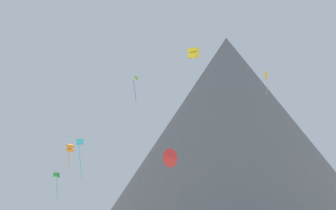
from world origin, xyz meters
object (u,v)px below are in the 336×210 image
at_px(rock_massif, 227,145).
at_px(kite_yellow_mid, 194,53).
at_px(kite_gold_high, 266,78).
at_px(kite_lime_high, 136,82).
at_px(kite_red_low, 171,158).
at_px(kite_orange_mid, 70,148).
at_px(kite_green_low, 56,176).
at_px(kite_cyan_low, 80,150).

distance_m(rock_massif, kite_yellow_mid, 62.37).
bearing_deg(kite_gold_high, kite_lime_high, 15.10).
distance_m(kite_gold_high, kite_yellow_mid, 35.68).
distance_m(kite_gold_high, kite_red_low, 38.17).
bearing_deg(kite_orange_mid, kite_green_low, 75.52).
xyz_separation_m(kite_lime_high, kite_green_low, (-15.76, 7.92, -15.51)).
xyz_separation_m(rock_massif, kite_yellow_mid, (-7.66, -61.90, -0.82)).
relative_size(kite_gold_high, kite_green_low, 0.92).
relative_size(kite_gold_high, kite_orange_mid, 1.35).
distance_m(kite_cyan_low, kite_orange_mid, 10.04).
bearing_deg(kite_red_low, kite_gold_high, 15.63).
bearing_deg(kite_orange_mid, kite_lime_high, 20.86).
bearing_deg(kite_green_low, kite_cyan_low, -57.33).
height_order(rock_massif, kite_cyan_low, rock_massif).
xyz_separation_m(kite_red_low, kite_orange_mid, (-15.30, 10.85, 3.31)).
bearing_deg(kite_yellow_mid, kite_cyan_low, 8.82).
bearing_deg(kite_cyan_low, kite_orange_mid, -11.39).
bearing_deg(kite_green_low, kite_lime_high, -16.49).
xyz_separation_m(kite_cyan_low, kite_green_low, (-11.98, 28.98, 0.35)).
relative_size(kite_cyan_low, kite_green_low, 0.99).
height_order(kite_gold_high, kite_yellow_mid, kite_gold_high).
bearing_deg(kite_gold_high, kite_orange_mid, 31.07).
bearing_deg(kite_lime_high, kite_cyan_low, 61.24).
bearing_deg(kite_red_low, kite_orange_mid, 100.19).
relative_size(kite_yellow_mid, kite_green_low, 0.29).
bearing_deg(rock_massif, kite_gold_high, -78.88).
distance_m(kite_gold_high, kite_orange_mid, 39.67).
bearing_deg(kite_yellow_mid, kite_gold_high, -83.13).
xyz_separation_m(rock_massif, kite_cyan_low, (-21.88, -56.46, -11.04)).
distance_m(kite_lime_high, kite_orange_mid, 19.97).
xyz_separation_m(kite_gold_high, kite_red_low, (-16.35, -28.44, -19.52)).
relative_size(kite_lime_high, kite_gold_high, 1.08).
height_order(kite_cyan_low, kite_yellow_mid, kite_yellow_mid).
xyz_separation_m(kite_gold_high, kite_green_low, (-39.72, 2.35, -17.74)).
bearing_deg(kite_red_low, rock_massif, 35.33).
height_order(kite_gold_high, kite_green_low, kite_gold_high).
height_order(kite_cyan_low, kite_gold_high, kite_gold_high).
bearing_deg(kite_gold_high, kite_green_low, -1.37).
distance_m(kite_yellow_mid, kite_green_low, 44.36).
bearing_deg(kite_gold_high, kite_yellow_mid, 69.15).
height_order(kite_cyan_low, kite_lime_high, kite_lime_high).
xyz_separation_m(kite_cyan_low, kite_orange_mid, (-3.92, 9.05, 1.89)).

